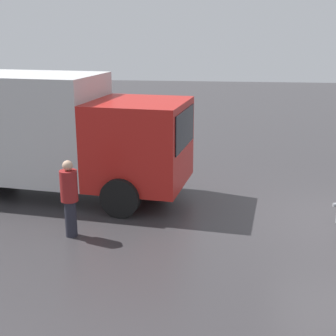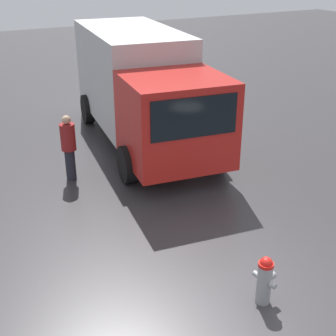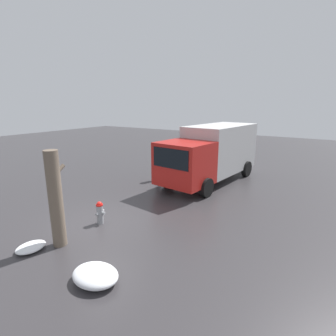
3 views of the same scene
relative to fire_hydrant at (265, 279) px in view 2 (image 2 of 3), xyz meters
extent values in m
plane|color=#333033|center=(0.00, 0.00, -0.43)|extent=(60.00, 60.00, 0.00)
cylinder|color=gray|center=(0.00, 0.00, -0.09)|extent=(0.23, 0.23, 0.68)
cylinder|color=red|center=(0.00, 0.00, 0.28)|extent=(0.24, 0.24, 0.05)
sphere|color=red|center=(0.00, 0.00, 0.31)|extent=(0.20, 0.20, 0.20)
cylinder|color=gray|center=(0.03, -0.16, 0.00)|extent=(0.13, 0.12, 0.11)
cylinder|color=gray|center=(0.16, 0.03, 0.00)|extent=(0.11, 0.11, 0.09)
cylinder|color=gray|center=(-0.16, -0.02, 0.00)|extent=(0.11, 0.11, 0.09)
cube|color=red|center=(4.60, -0.92, 1.03)|extent=(2.46, 2.56, 2.01)
cube|color=black|center=(3.50, -0.78, 1.43)|extent=(0.26, 1.93, 0.88)
cube|color=#BCBCBC|center=(8.04, -1.34, 1.31)|extent=(4.98, 2.86, 2.57)
cylinder|color=black|center=(4.57, -2.07, 0.02)|extent=(0.93, 0.39, 0.90)
cylinder|color=black|center=(4.85, 0.22, 0.02)|extent=(0.93, 0.39, 0.90)
cylinder|color=black|center=(9.08, -2.62, 0.02)|extent=(0.93, 0.39, 0.90)
cylinder|color=black|center=(9.36, -0.33, 0.02)|extent=(0.93, 0.39, 0.90)
cylinder|color=#23232D|center=(5.62, 1.36, -0.05)|extent=(0.24, 0.24, 0.76)
cylinder|color=maroon|center=(5.62, 1.36, 0.65)|extent=(0.35, 0.35, 0.63)
sphere|color=tan|center=(5.62, 1.36, 1.07)|extent=(0.21, 0.21, 0.21)
camera|label=1|loc=(2.61, 9.85, 3.59)|focal=50.00mm
camera|label=2|loc=(-4.43, 3.98, 4.57)|focal=50.00mm
camera|label=3|loc=(-6.04, -6.68, 3.79)|focal=28.00mm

